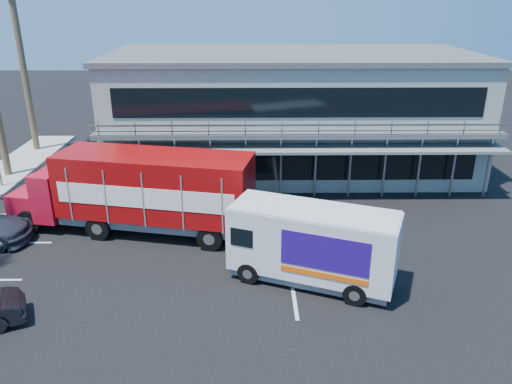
{
  "coord_description": "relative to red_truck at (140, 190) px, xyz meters",
  "views": [
    {
      "loc": [
        0.37,
        -16.47,
        10.59
      ],
      "look_at": [
        0.63,
        4.38,
        2.3
      ],
      "focal_mm": 35.0,
      "sensor_mm": 36.0,
      "label": 1
    }
  ],
  "objects": [
    {
      "name": "ground",
      "position": [
        4.78,
        -5.16,
        -2.14
      ],
      "size": [
        120.0,
        120.0,
        0.0
      ],
      "primitive_type": "plane",
      "color": "black",
      "rests_on": "ground"
    },
    {
      "name": "building",
      "position": [
        7.78,
        9.77,
        1.52
      ],
      "size": [
        22.4,
        12.0,
        7.3
      ],
      "color": "gray",
      "rests_on": "ground"
    },
    {
      "name": "red_truck",
      "position": [
        0.0,
        0.0,
        0.0
      ],
      "size": [
        11.84,
        4.95,
        3.88
      ],
      "rotation": [
        0.0,
        0.0,
        -0.21
      ],
      "color": "#B30E23",
      "rests_on": "ground"
    },
    {
      "name": "white_van",
      "position": [
        7.53,
        -4.61,
        -0.49
      ],
      "size": [
        6.7,
        4.38,
        3.1
      ],
      "rotation": [
        0.0,
        0.0,
        -0.38
      ],
      "color": "silver",
      "rests_on": "ground"
    },
    {
      "name": "parked_car_e",
      "position": [
        -4.72,
        5.63,
        -1.4
      ],
      "size": [
        4.63,
        3.02,
        1.47
      ],
      "primitive_type": "imported",
      "rotation": [
        0.0,
        0.0,
        1.24
      ],
      "color": "slate",
      "rests_on": "ground"
    }
  ]
}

